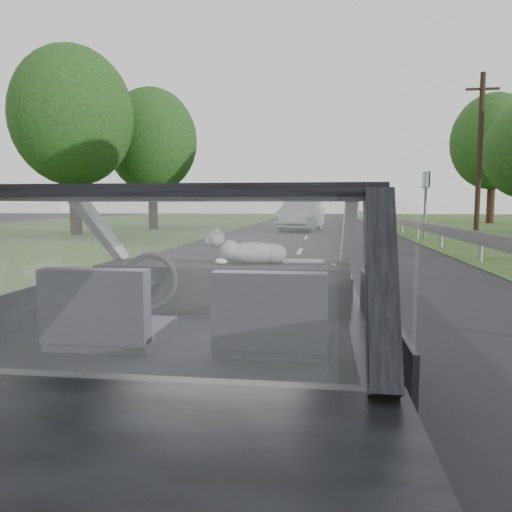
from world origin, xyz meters
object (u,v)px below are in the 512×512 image
(subject_car, at_px, (202,329))
(highway_sign, at_px, (425,206))
(other_car, at_px, (301,215))
(utility_pole, at_px, (480,155))
(cat, at_px, (254,251))

(subject_car, bearing_deg, highway_sign, 75.42)
(other_car, height_order, utility_pole, utility_pole)
(utility_pole, bearing_deg, subject_car, -109.75)
(subject_car, distance_m, cat, 0.76)
(subject_car, relative_size, utility_pole, 0.57)
(cat, xyz_separation_m, utility_pole, (7.28, 20.16, 2.45))
(subject_car, bearing_deg, utility_pole, 70.25)
(other_car, distance_m, utility_pole, 8.81)
(other_car, bearing_deg, subject_car, -80.88)
(subject_car, xyz_separation_m, cat, (0.19, 0.64, 0.35))
(other_car, xyz_separation_m, utility_pole, (7.90, -2.79, 2.72))
(highway_sign, height_order, utility_pole, utility_pole)
(utility_pole, bearing_deg, cat, -109.84)
(other_car, bearing_deg, highway_sign, -39.45)
(cat, relative_size, highway_sign, 0.20)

